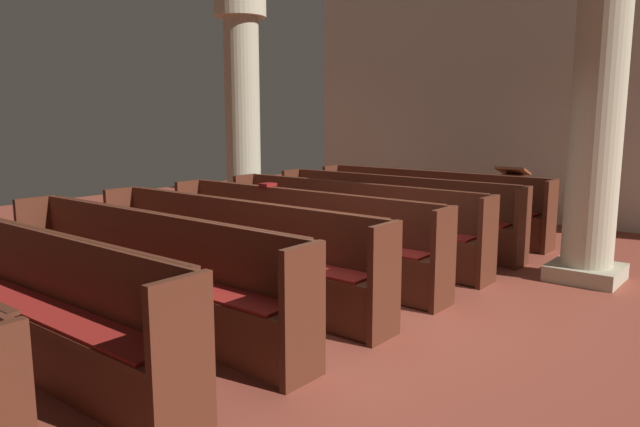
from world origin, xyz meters
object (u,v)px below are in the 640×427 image
object	(u,v)px
pillar_aisle_side	(598,111)
hymn_book	(268,185)
pew_row_1	(392,210)
pew_row_5	(143,268)
pew_row_3	(297,232)
pew_row_4	(230,247)
pillar_far_side	(242,112)
lectern	(511,205)
pew_row_2	(349,220)
pew_row_6	(25,295)
pew_row_0	(428,202)

from	to	relation	value
pillar_aisle_side	hymn_book	size ratio (longest dim) A/B	19.86
pew_row_1	pew_row_5	distance (m)	4.21
pew_row_1	pew_row_3	xyz separation A→B (m)	(0.00, -2.11, 0.00)
pew_row_4	pew_row_5	distance (m)	1.05
pew_row_5	pillar_far_side	xyz separation A→B (m)	(-2.66, 3.83, 1.40)
pew_row_1	pillar_far_side	distance (m)	3.03
pew_row_3	pillar_far_side	size ratio (longest dim) A/B	1.04
pew_row_5	lectern	distance (m)	6.33
pew_row_2	pillar_far_side	world-z (taller)	pillar_far_side
pew_row_6	pillar_aisle_side	size ratio (longest dim) A/B	1.04
pew_row_1	hymn_book	bearing A→B (deg)	-108.29
pew_row_1	pew_row_2	size ratio (longest dim) A/B	1.00
pew_row_4	pillar_far_side	distance (m)	4.10
pew_row_2	pillar_aisle_side	bearing A→B (deg)	18.74
pew_row_1	pew_row_4	distance (m)	3.16
pew_row_0	pew_row_2	distance (m)	2.11
pillar_aisle_side	lectern	xyz separation A→B (m)	(-1.74, 2.17, -1.48)
pillar_far_side	hymn_book	distance (m)	2.70
hymn_book	pew_row_3	bearing A→B (deg)	-16.39
pew_row_4	pillar_far_side	bearing A→B (deg)	133.76
lectern	pew_row_1	bearing A→B (deg)	-115.43
pew_row_2	pillar_far_side	bearing A→B (deg)	165.82
pew_row_1	pillar_far_side	size ratio (longest dim) A/B	1.04
pew_row_0	pew_row_6	size ratio (longest dim) A/B	1.00
pillar_aisle_side	pew_row_6	bearing A→B (deg)	-117.84
pew_row_4	pillar_aisle_side	bearing A→B (deg)	48.15
pew_row_1	pillar_aisle_side	distance (m)	3.06
pew_row_2	pew_row_1	bearing A→B (deg)	90.00
lectern	hymn_book	size ratio (longest dim) A/B	5.77
pew_row_1	hymn_book	world-z (taller)	hymn_book
pew_row_0	pillar_far_side	world-z (taller)	pillar_far_side
pew_row_0	pillar_far_side	size ratio (longest dim) A/B	1.04
pillar_aisle_side	hymn_book	world-z (taller)	pillar_aisle_side
pew_row_6	pillar_aisle_side	distance (m)	5.97
pew_row_1	lectern	size ratio (longest dim) A/B	3.58
pew_row_3	pew_row_4	world-z (taller)	same
lectern	pillar_far_side	bearing A→B (deg)	-146.32
pew_row_0	pew_row_3	distance (m)	3.16
pew_row_1	pew_row_6	distance (m)	5.27
pew_row_3	pew_row_6	distance (m)	3.16
pew_row_5	pew_row_4	bearing A→B (deg)	90.00
pillar_far_side	hymn_book	world-z (taller)	pillar_far_side
pew_row_0	pew_row_4	distance (m)	4.21
pew_row_1	pew_row_5	world-z (taller)	same
pew_row_4	pew_row_2	bearing A→B (deg)	90.00
pew_row_6	pillar_aisle_side	xyz separation A→B (m)	(2.71, 5.13, 1.40)
pew_row_5	pew_row_3	bearing A→B (deg)	90.00
pew_row_1	pew_row_5	xyz separation A→B (m)	(0.00, -4.21, 0.00)
pillar_far_side	pew_row_5	bearing A→B (deg)	-55.23
pew_row_1	pillar_far_side	bearing A→B (deg)	-171.85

